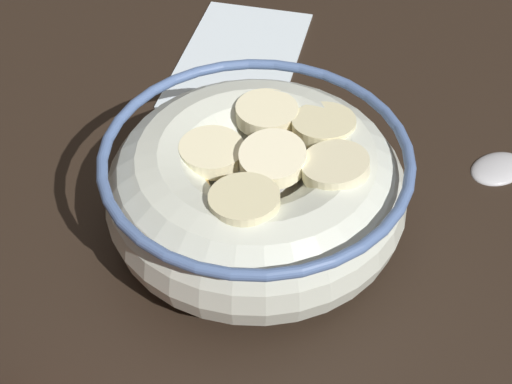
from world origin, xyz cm
name	(u,v)px	position (x,y,z in cm)	size (l,w,h in cm)	color
ground_plane	(256,239)	(0.00, 0.00, -1.00)	(103.74, 103.74, 2.00)	black
cereal_bowl	(257,187)	(0.02, -0.03, 3.38)	(16.48, 16.48, 6.81)	beige
folded_napkin	(240,57)	(13.94, 9.63, 0.15)	(14.16, 8.50, 0.30)	silver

